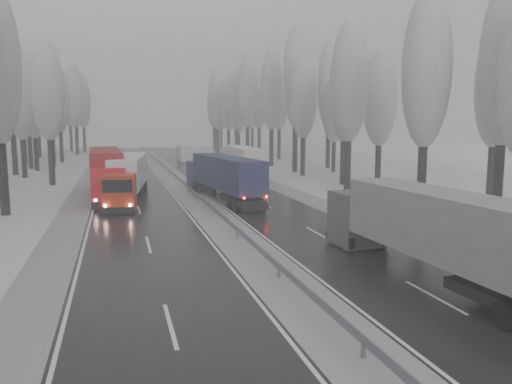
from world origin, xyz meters
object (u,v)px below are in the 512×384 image
truck_grey_tarp (435,229)px  truck_red_red (106,170)px  truck_cream_box (242,161)px  box_truck_distant (186,153)px  truck_blue_box (222,175)px  truck_red_white (128,175)px

truck_grey_tarp → truck_red_red: truck_red_red is taller
truck_cream_box → truck_red_red: truck_red_red is taller
truck_cream_box → box_truck_distant: size_ratio=1.97×
truck_blue_box → truck_cream_box: size_ratio=0.99×
truck_red_white → box_truck_distant: bearing=83.0°
truck_blue_box → truck_red_red: truck_red_red is taller
truck_grey_tarp → truck_cream_box: bearing=85.1°
truck_cream_box → truck_red_red: (-15.83, -10.51, 0.20)m
truck_grey_tarp → truck_cream_box: (1.55, 41.05, 0.02)m
truck_blue_box → truck_red_white: (-8.18, 2.39, -0.04)m
truck_grey_tarp → truck_blue_box: truck_grey_tarp is taller
truck_blue_box → truck_red_white: bearing=156.6°
truck_blue_box → truck_cream_box: (5.65, 15.50, 0.04)m
truck_cream_box → box_truck_distant: 30.68m
truck_grey_tarp → truck_red_red: 33.71m
box_truck_distant → truck_red_white: (-11.04, -43.65, 0.76)m
box_truck_distant → truck_red_white: 45.03m
box_truck_distant → truck_red_red: size_ratio=0.47×
truck_cream_box → truck_red_white: 19.05m
truck_grey_tarp → box_truck_distant: bearing=88.2°
truck_cream_box → box_truck_distant: bearing=97.8°
truck_blue_box → box_truck_distant: (2.86, 46.04, -0.80)m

